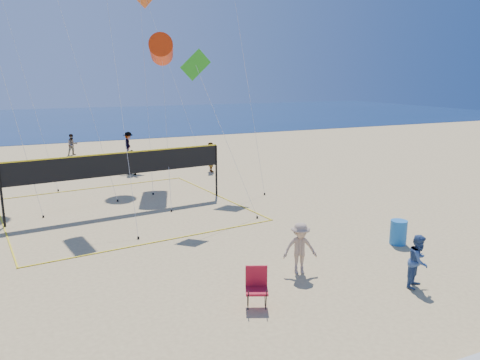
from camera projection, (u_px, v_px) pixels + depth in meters
name	position (u px, v px, depth m)	size (l,w,h in m)	color
ground	(227.00, 355.00, 10.40)	(120.00, 120.00, 0.00)	tan
ocean	(58.00, 120.00, 65.66)	(140.00, 50.00, 0.03)	navy
bystander_a	(418.00, 261.00, 13.63)	(0.77, 0.60, 1.59)	#334E80
bystander_b	(300.00, 248.00, 14.55)	(1.07, 0.61, 1.65)	tan
far_person_1	(132.00, 162.00, 29.20)	(1.45, 0.46, 1.56)	gray
far_person_2	(211.00, 157.00, 30.05)	(0.70, 0.46, 1.91)	gray
far_person_3	(72.00, 145.00, 36.44)	(0.80, 0.62, 1.65)	gray
far_person_4	(128.00, 144.00, 35.66)	(1.24, 0.71, 1.92)	gray
camp_chair	(257.00, 284.00, 12.51)	(0.75, 0.86, 1.21)	#AC1326
trash_barrel	(398.00, 232.00, 17.18)	(0.60, 0.60, 0.90)	#1C67B6
volleyball_net	(121.00, 170.00, 21.30)	(11.21, 11.07, 2.70)	black
kite_4	(200.00, 75.00, 19.81)	(2.78, 2.00, 7.20)	green
kite_9	(151.00, 14.00, 33.31)	(3.10, 5.01, 12.10)	orange
kite_10	(161.00, 50.00, 26.19)	(2.61, 8.26, 8.35)	red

